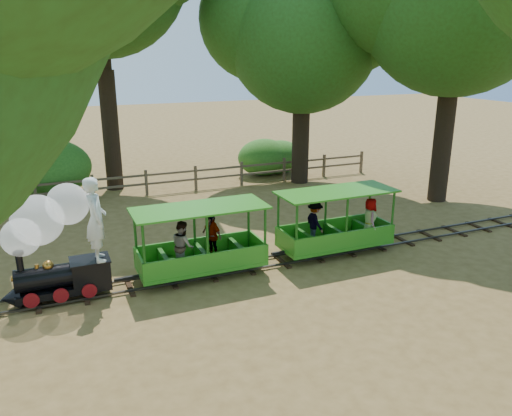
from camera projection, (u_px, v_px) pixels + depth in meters
name	position (u px, v px, depth m)	size (l,w,h in m)	color
ground	(247.00, 268.00, 12.97)	(90.00, 90.00, 0.00)	olive
track	(247.00, 265.00, 12.95)	(22.00, 1.00, 0.10)	#3F3D3A
locomotive	(54.00, 234.00, 10.87)	(2.36, 1.13, 2.85)	black
carriage_front	(199.00, 248.00, 12.27)	(3.26, 1.33, 1.69)	#2F8A1E
carriage_rear	(336.00, 227.00, 13.74)	(3.26, 1.33, 1.69)	#2F8A1E
oak_ne	(302.00, 27.00, 19.80)	(7.76, 6.83, 9.14)	#2D2116
fence	(171.00, 178.00, 19.83)	(18.10, 0.10, 1.00)	brown
shrub_mid_w	(48.00, 168.00, 19.14)	(3.23, 2.48, 2.23)	#2D6B1E
shrub_mid_e	(279.00, 157.00, 22.93)	(2.22, 1.71, 1.54)	#2D6B1E
shrub_east	(264.00, 157.00, 22.61)	(2.40, 1.84, 1.66)	#2D6B1E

